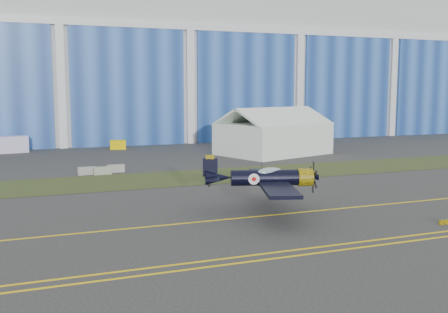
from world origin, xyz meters
name	(u,v)px	position (x,y,z in m)	size (l,w,h in m)	color
ground	(111,214)	(0.00, 0.00, 0.00)	(260.00, 260.00, 0.00)	#393A38
grass_median	(89,184)	(0.00, 14.00, 0.02)	(260.00, 10.00, 0.02)	#475128
hangar	(52,63)	(0.00, 71.79, 14.96)	(220.00, 45.70, 30.00)	silver
taxiway_centreline	(122,229)	(0.00, -5.00, 0.01)	(200.00, 0.20, 0.02)	yellow
edge_line_near	(154,274)	(0.00, -14.50, 0.01)	(80.00, 0.20, 0.02)	yellow
edge_line_far	(150,268)	(0.00, -13.50, 0.01)	(80.00, 0.20, 0.02)	yellow
guard_board_right	(446,222)	(22.00, -12.00, 0.17)	(1.20, 0.15, 0.35)	yellow
warbird	(265,178)	(11.47, -3.88, 2.76)	(13.37, 14.75, 3.64)	black
tent	(273,131)	(28.81, 29.65, 3.53)	(17.97, 15.46, 7.05)	white
shipping_container	(8,145)	(-8.43, 45.65, 1.26)	(5.81, 2.33, 2.52)	silver
tug	(118,145)	(8.18, 44.55, 0.73)	(2.51, 1.57, 1.46)	#EFCC00
barrier_a	(87,171)	(0.44, 19.94, 0.45)	(2.00, 0.60, 0.90)	gray
barrier_b	(103,171)	(2.12, 19.38, 0.45)	(2.00, 0.60, 0.90)	#949E85
barrier_c	(116,168)	(3.82, 20.56, 0.45)	(2.00, 0.60, 0.90)	#9B9891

